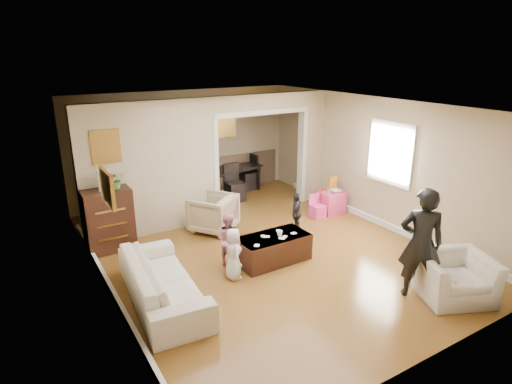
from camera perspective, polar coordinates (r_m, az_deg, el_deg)
floor at (r=7.90m, az=0.76°, el=-7.64°), size 7.00×7.00×0.00m
partition_left at (r=8.46m, az=-13.74°, el=3.00°), size 2.75×0.18×2.60m
partition_right at (r=10.24m, az=7.24°, el=6.02°), size 0.55×0.18×2.60m
partition_header at (r=9.27m, az=0.69°, el=11.93°), size 2.22×0.18×0.35m
window_pane at (r=8.81m, az=17.54°, el=4.95°), size 0.03×0.95×1.10m
framed_art_partition at (r=8.04m, az=-19.41°, el=5.73°), size 0.45×0.03×0.55m
framed_art_sofa_wall at (r=5.77m, az=-19.24°, el=0.52°), size 0.03×0.55×0.40m
framed_art_alcove at (r=10.79m, az=-4.00°, el=8.91°), size 0.45×0.03×0.55m
sofa at (r=6.41m, az=-12.35°, el=-11.48°), size 1.04×2.27×0.65m
armchair_back at (r=8.59m, az=-5.76°, el=-2.82°), size 1.13×1.13×0.75m
armchair_front at (r=6.98m, az=24.88°, el=-10.25°), size 1.27×1.21×0.65m
dresser at (r=8.12m, az=-19.03°, el=-3.59°), size 0.83×0.47×1.14m
table_lamp at (r=7.88m, az=-19.60°, el=1.48°), size 0.22×0.22×0.36m
potted_plant at (r=7.93m, az=-18.17°, el=1.55°), size 0.28×0.24×0.31m
coffee_table at (r=7.40m, az=2.27°, el=-7.55°), size 1.26×0.65×0.47m
coffee_cup at (r=7.30m, az=3.17°, el=-5.53°), size 0.10×0.10×0.09m
play_table at (r=9.72m, az=9.90°, el=-1.28°), size 0.52×0.52×0.49m
cereal_box at (r=9.74m, az=10.17°, el=1.19°), size 0.20×0.08×0.30m
cyan_cup at (r=9.53m, az=9.73°, el=0.13°), size 0.08×0.08×0.08m
toy_block at (r=9.64m, az=8.98°, el=0.30°), size 0.09×0.08×0.05m
play_bowl at (r=9.58m, az=10.68°, el=0.09°), size 0.22×0.22×0.05m
dining_table at (r=10.84m, az=-4.48°, el=1.53°), size 2.06×1.38×0.67m
adult_person at (r=6.59m, az=21.14°, el=-6.42°), size 0.73×0.70×1.68m
child_kneel_a at (r=6.81m, az=-3.05°, el=-8.21°), size 0.33×0.45×0.84m
child_kneel_b at (r=7.22m, az=-3.71°, el=-6.29°), size 0.49×0.54×0.92m
child_toddler at (r=8.44m, az=5.43°, el=-2.83°), size 0.51×0.48×0.85m
craft_papers at (r=7.27m, az=2.49°, el=-6.01°), size 0.91×0.44×0.00m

